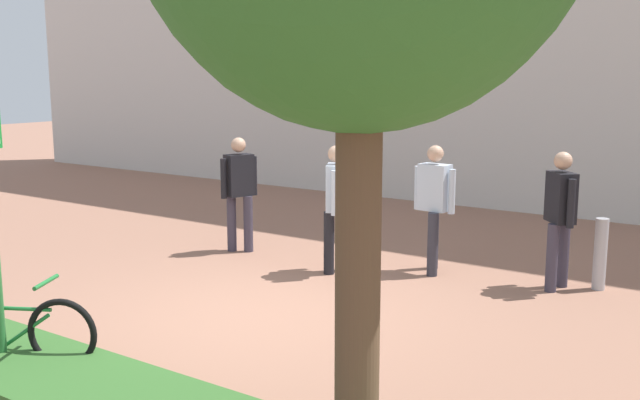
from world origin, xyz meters
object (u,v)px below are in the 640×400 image
person_suited_navy (560,212)px  person_suited_dark (239,187)px  person_shirt_white (434,200)px  bike_at_sign (9,329)px  bollard_steel (600,254)px  person_shirt_blue (336,201)px

person_suited_navy → person_suited_dark: bearing=-171.1°
person_suited_dark → person_shirt_white: bearing=10.9°
bike_at_sign → person_suited_dark: size_ratio=0.88×
bollard_steel → person_suited_dark: 5.10m
bollard_steel → bike_at_sign: bearing=-125.0°
person_shirt_blue → person_shirt_white: bearing=34.8°
person_shirt_blue → person_suited_dark: (-1.84, 0.19, 0.00)m
bollard_steel → person_shirt_blue: (-3.13, -1.18, 0.53)m
bike_at_sign → person_shirt_blue: person_shirt_blue is taller
bollard_steel → person_shirt_white: (-2.06, -0.43, 0.53)m
person_shirt_white → person_suited_navy: size_ratio=1.00×
bike_at_sign → bollard_steel: 6.75m
person_shirt_white → person_suited_navy: same height
person_suited_dark → person_shirt_blue: bearing=-5.8°
person_shirt_blue → person_suited_dark: bearing=174.2°
bollard_steel → person_suited_dark: size_ratio=0.52×
person_shirt_white → person_shirt_blue: (-1.07, -0.75, 0.00)m
bollard_steel → person_suited_navy: person_suited_navy is taller
bollard_steel → person_shirt_white: 2.17m
bollard_steel → person_suited_dark: (-4.97, -0.99, 0.53)m
person_shirt_blue → person_suited_dark: 1.85m
bike_at_sign → bollard_steel: size_ratio=1.69×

